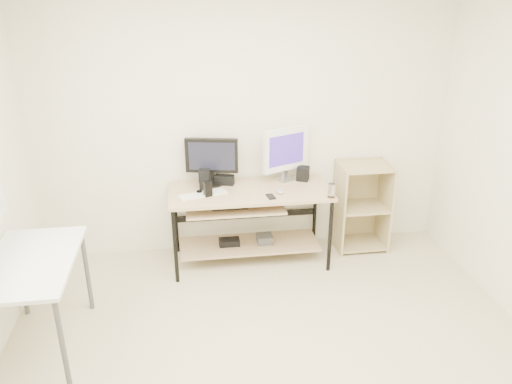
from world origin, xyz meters
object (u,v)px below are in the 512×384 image
object	(u,v)px
desk	(247,211)
white_imac	(286,151)
black_monitor	(212,158)
side_table	(32,270)
audio_controller	(208,189)
shelf_unit	(360,205)

from	to	relation	value
desk	white_imac	xyz separation A→B (m)	(0.40, 0.19, 0.52)
desk	black_monitor	xyz separation A→B (m)	(-0.31, 0.19, 0.47)
side_table	audio_controller	world-z (taller)	audio_controller
side_table	shelf_unit	size ratio (longest dim) A/B	1.11
black_monitor	white_imac	xyz separation A→B (m)	(0.71, -0.00, 0.05)
shelf_unit	black_monitor	world-z (taller)	black_monitor
desk	side_table	distance (m)	1.97
shelf_unit	black_monitor	distance (m)	1.59
side_table	black_monitor	world-z (taller)	black_monitor
shelf_unit	white_imac	distance (m)	0.98
white_imac	shelf_unit	bearing A→B (deg)	-26.24
desk	black_monitor	bearing A→B (deg)	148.31
black_monitor	white_imac	bearing A→B (deg)	10.73
side_table	black_monitor	bearing A→B (deg)	42.93
shelf_unit	white_imac	size ratio (longest dim) A/B	1.71
black_monitor	desk	bearing A→B (deg)	-20.73
black_monitor	white_imac	size ratio (longest dim) A/B	0.94
desk	side_table	size ratio (longest dim) A/B	1.50
desk	audio_controller	distance (m)	0.47
desk	side_table	xyz separation A→B (m)	(-1.65, -1.06, 0.13)
black_monitor	side_table	bearing A→B (deg)	-126.11
shelf_unit	audio_controller	world-z (taller)	shelf_unit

